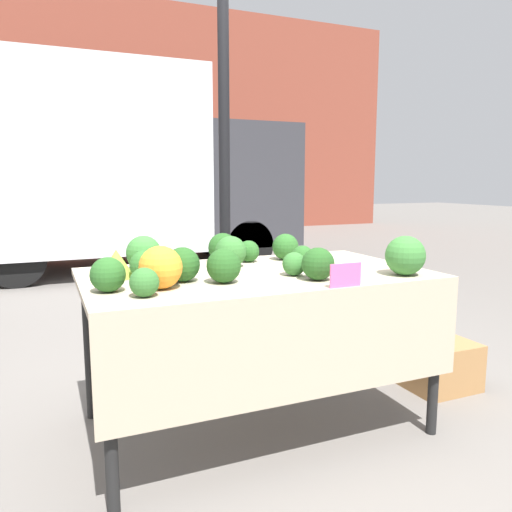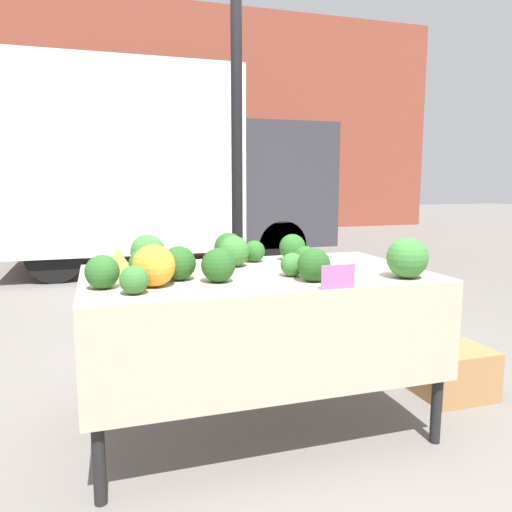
{
  "view_description": "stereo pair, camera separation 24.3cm",
  "coord_description": "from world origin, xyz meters",
  "px_view_note": "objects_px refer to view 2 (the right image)",
  "views": [
    {
      "loc": [
        -0.95,
        -2.21,
        1.24
      ],
      "look_at": [
        0.0,
        0.0,
        0.88
      ],
      "focal_mm": 35.0,
      "sensor_mm": 36.0,
      "label": 1
    },
    {
      "loc": [
        -0.72,
        -2.29,
        1.24
      ],
      "look_at": [
        0.0,
        0.0,
        0.88
      ],
      "focal_mm": 35.0,
      "sensor_mm": 36.0,
      "label": 2
    }
  ],
  "objects_px": {
    "orange_cauliflower": "(154,266)",
    "price_sign": "(338,277)",
    "parked_truck": "(157,168)",
    "produce_crate": "(454,373)"
  },
  "relations": [
    {
      "from": "orange_cauliflower",
      "to": "price_sign",
      "type": "distance_m",
      "value": 0.77
    },
    {
      "from": "orange_cauliflower",
      "to": "produce_crate",
      "type": "height_order",
      "value": "orange_cauliflower"
    },
    {
      "from": "parked_truck",
      "to": "price_sign",
      "type": "bearing_deg",
      "value": -88.94
    },
    {
      "from": "parked_truck",
      "to": "produce_crate",
      "type": "bearing_deg",
      "value": -77.86
    },
    {
      "from": "price_sign",
      "to": "produce_crate",
      "type": "relative_size",
      "value": 0.38
    },
    {
      "from": "orange_cauliflower",
      "to": "produce_crate",
      "type": "bearing_deg",
      "value": 5.97
    },
    {
      "from": "parked_truck",
      "to": "produce_crate",
      "type": "relative_size",
      "value": 11.21
    },
    {
      "from": "parked_truck",
      "to": "orange_cauliflower",
      "type": "bearing_deg",
      "value": -96.68
    },
    {
      "from": "price_sign",
      "to": "orange_cauliflower",
      "type": "bearing_deg",
      "value": 159.16
    },
    {
      "from": "parked_truck",
      "to": "price_sign",
      "type": "height_order",
      "value": "parked_truck"
    }
  ]
}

